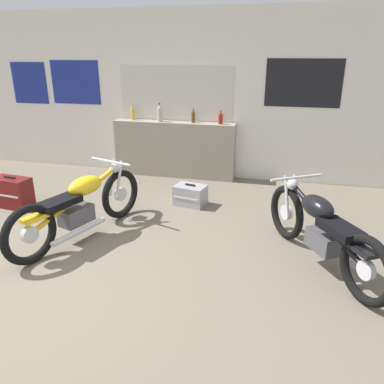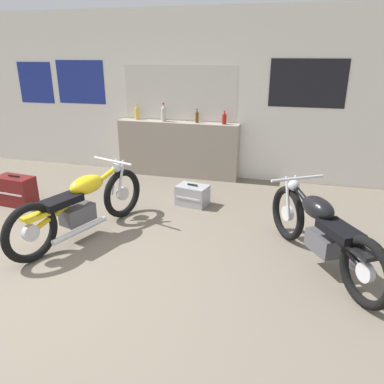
{
  "view_description": "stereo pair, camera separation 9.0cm",
  "coord_description": "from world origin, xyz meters",
  "px_view_note": "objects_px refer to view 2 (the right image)",
  "views": [
    {
      "loc": [
        2.24,
        -2.66,
        2.12
      ],
      "look_at": [
        1.35,
        1.0,
        0.7
      ],
      "focal_mm": 35.0,
      "sensor_mm": 36.0,
      "label": 1
    },
    {
      "loc": [
        2.33,
        -2.64,
        2.12
      ],
      "look_at": [
        1.35,
        1.0,
        0.7
      ],
      "focal_mm": 35.0,
      "sensor_mm": 36.0,
      "label": 2
    }
  ],
  "objects_px": {
    "bottle_right_center": "(224,118)",
    "hard_case_silver": "(193,195)",
    "bottle_left_center": "(164,113)",
    "motorcycle_black": "(322,232)",
    "hard_case_darkred": "(16,191)",
    "bottle_center": "(197,117)",
    "motorcycle_yellow": "(82,205)",
    "bottle_leftmost": "(137,113)"
  },
  "relations": [
    {
      "from": "bottle_center",
      "to": "motorcycle_black",
      "type": "bearing_deg",
      "value": -52.51
    },
    {
      "from": "bottle_right_center",
      "to": "motorcycle_yellow",
      "type": "relative_size",
      "value": 0.11
    },
    {
      "from": "motorcycle_black",
      "to": "bottle_leftmost",
      "type": "bearing_deg",
      "value": 139.91
    },
    {
      "from": "bottle_leftmost",
      "to": "motorcycle_black",
      "type": "distance_m",
      "value": 4.09
    },
    {
      "from": "bottle_left_center",
      "to": "hard_case_darkred",
      "type": "relative_size",
      "value": 0.55
    },
    {
      "from": "bottle_right_center",
      "to": "motorcycle_yellow",
      "type": "height_order",
      "value": "bottle_right_center"
    },
    {
      "from": "bottle_left_center",
      "to": "bottle_right_center",
      "type": "height_order",
      "value": "bottle_left_center"
    },
    {
      "from": "bottle_center",
      "to": "bottle_right_center",
      "type": "relative_size",
      "value": 1.06
    },
    {
      "from": "bottle_right_center",
      "to": "motorcycle_black",
      "type": "xyz_separation_m",
      "value": [
        1.49,
        -2.55,
        -0.67
      ]
    },
    {
      "from": "bottle_center",
      "to": "hard_case_silver",
      "type": "xyz_separation_m",
      "value": [
        0.26,
        -1.28,
        -0.93
      ]
    },
    {
      "from": "motorcycle_black",
      "to": "motorcycle_yellow",
      "type": "distance_m",
      "value": 2.73
    },
    {
      "from": "motorcycle_yellow",
      "to": "hard_case_silver",
      "type": "distance_m",
      "value": 1.68
    },
    {
      "from": "bottle_left_center",
      "to": "bottle_center",
      "type": "relative_size",
      "value": 1.35
    },
    {
      "from": "bottle_leftmost",
      "to": "bottle_right_center",
      "type": "distance_m",
      "value": 1.59
    },
    {
      "from": "bottle_leftmost",
      "to": "motorcycle_black",
      "type": "bearing_deg",
      "value": -40.09
    },
    {
      "from": "bottle_leftmost",
      "to": "hard_case_silver",
      "type": "height_order",
      "value": "bottle_leftmost"
    },
    {
      "from": "motorcycle_black",
      "to": "hard_case_darkred",
      "type": "bearing_deg",
      "value": 171.68
    },
    {
      "from": "bottle_left_center",
      "to": "bottle_right_center",
      "type": "bearing_deg",
      "value": 1.11
    },
    {
      "from": "bottle_right_center",
      "to": "hard_case_silver",
      "type": "xyz_separation_m",
      "value": [
        -0.21,
        -1.26,
        -0.93
      ]
    },
    {
      "from": "motorcycle_yellow",
      "to": "hard_case_darkred",
      "type": "height_order",
      "value": "motorcycle_yellow"
    },
    {
      "from": "bottle_leftmost",
      "to": "bottle_left_center",
      "type": "distance_m",
      "value": 0.54
    },
    {
      "from": "bottle_leftmost",
      "to": "bottle_center",
      "type": "height_order",
      "value": "bottle_leftmost"
    },
    {
      "from": "bottle_leftmost",
      "to": "hard_case_silver",
      "type": "distance_m",
      "value": 2.13
    },
    {
      "from": "bottle_leftmost",
      "to": "bottle_left_center",
      "type": "xyz_separation_m",
      "value": [
        0.53,
        -0.07,
        0.02
      ]
    },
    {
      "from": "motorcycle_black",
      "to": "motorcycle_yellow",
      "type": "bearing_deg",
      "value": -179.66
    },
    {
      "from": "hard_case_darkred",
      "to": "hard_case_silver",
      "type": "distance_m",
      "value": 2.56
    },
    {
      "from": "bottle_center",
      "to": "hard_case_silver",
      "type": "distance_m",
      "value": 1.6
    },
    {
      "from": "motorcycle_yellow",
      "to": "hard_case_silver",
      "type": "height_order",
      "value": "motorcycle_yellow"
    },
    {
      "from": "bottle_right_center",
      "to": "hard_case_silver",
      "type": "relative_size",
      "value": 0.45
    },
    {
      "from": "bottle_leftmost",
      "to": "bottle_right_center",
      "type": "relative_size",
      "value": 1.21
    },
    {
      "from": "bottle_leftmost",
      "to": "motorcycle_yellow",
      "type": "relative_size",
      "value": 0.14
    },
    {
      "from": "motorcycle_black",
      "to": "bottle_left_center",
      "type": "bearing_deg",
      "value": 135.27
    },
    {
      "from": "bottle_right_center",
      "to": "motorcycle_black",
      "type": "relative_size",
      "value": 0.13
    },
    {
      "from": "hard_case_darkred",
      "to": "motorcycle_yellow",
      "type": "bearing_deg",
      "value": -23.33
    },
    {
      "from": "bottle_leftmost",
      "to": "bottle_left_center",
      "type": "height_order",
      "value": "bottle_left_center"
    },
    {
      "from": "hard_case_silver",
      "to": "motorcycle_yellow",
      "type": "bearing_deg",
      "value": -127.99
    },
    {
      "from": "bottle_left_center",
      "to": "hard_case_darkred",
      "type": "height_order",
      "value": "bottle_left_center"
    },
    {
      "from": "bottle_leftmost",
      "to": "bottle_center",
      "type": "relative_size",
      "value": 1.15
    },
    {
      "from": "motorcycle_yellow",
      "to": "bottle_leftmost",
      "type": "bearing_deg",
      "value": 97.87
    },
    {
      "from": "hard_case_silver",
      "to": "bottle_left_center",
      "type": "bearing_deg",
      "value": 124.36
    },
    {
      "from": "bottle_leftmost",
      "to": "motorcycle_black",
      "type": "xyz_separation_m",
      "value": [
        3.09,
        -2.6,
        -0.69
      ]
    },
    {
      "from": "motorcycle_yellow",
      "to": "bottle_left_center",
      "type": "bearing_deg",
      "value": 86.17
    }
  ]
}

